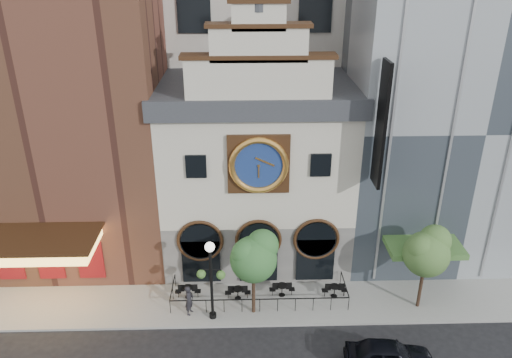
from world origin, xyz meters
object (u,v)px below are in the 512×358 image
Objects in this scene: bistro_0 at (188,291)px; tree_right at (427,251)px; car_right at (389,355)px; pedestrian at (189,300)px; bistro_2 at (282,289)px; tree_left at (254,256)px; bistro_1 at (238,292)px; lamppost at (211,272)px; bistro_3 at (334,290)px.

tree_right is at bearing -4.77° from bistro_0.
car_right is 2.39× the size of pedestrian.
tree_left is (-1.76, -1.46, 3.47)m from bistro_2.
bistro_1 and bistro_2 have the same top height.
lamppost is at bearing -88.54° from pedestrian.
bistro_3 is 0.31× the size of lamppost.
bistro_0 and bistro_3 have the same top height.
bistro_3 is 0.35× the size of car_right.
lamppost is (-7.45, -1.74, 2.71)m from bistro_3.
bistro_0 and bistro_2 have the same top height.
bistro_0 is 0.29× the size of tree_right.
bistro_3 is 8.94m from pedestrian.
car_right is at bearing -123.71° from tree_right.
tree_right is (12.40, 0.72, 0.75)m from lamppost.
bistro_1 is 0.29× the size of tree_right.
bistro_2 is at bearing 30.31° from lamppost.
bistro_1 is (3.08, -0.22, 0.00)m from bistro_0.
bistro_1 is at bearing -48.06° from pedestrian.
pedestrian is (-2.84, -1.28, 0.49)m from bistro_1.
bistro_3 is at bearing 22.58° from car_right.
bistro_1 is 3.15m from pedestrian.
lamppost reaches higher than bistro_3.
bistro_0 is 0.83× the size of pedestrian.
bistro_3 is at bearing 18.87° from lamppost.
car_right is at bearing -32.78° from tree_left.
tree_left reaches higher than bistro_0.
tree_right is at bearing 9.06° from lamppost.
bistro_2 is 0.83× the size of pedestrian.
bistro_0 is 5.83m from bistro_2.
bistro_2 is at bearing 39.78° from tree_left.
tree_right is at bearing -4.99° from bistro_1.
lamppost reaches higher than bistro_0.
tree_left is (-6.84, 4.41, 3.31)m from car_right.
bistro_0 is 3.09m from bistro_1.
pedestrian is at bearing -164.73° from bistro_2.
pedestrian reaches higher than bistro_2.
tree_right reaches higher than bistro_0.
pedestrian is at bearing -179.07° from tree_left.
pedestrian is 14.10m from tree_right.
car_right is at bearing -94.44° from pedestrian.
car_right is (10.91, -5.83, 0.16)m from bistro_0.
bistro_0 and bistro_1 have the same top height.
pedestrian reaches higher than bistro_3.
lamppost is at bearing -131.09° from bistro_1.
bistro_0 is at bearing 179.03° from bistro_3.
bistro_3 is at bearing -0.97° from bistro_0.
pedestrian is at bearing -171.37° from bistro_3.
pedestrian is 0.35× the size of tree_left.
lamppost is at bearing -169.31° from tree_left.
tree_right reaches higher than bistro_3.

